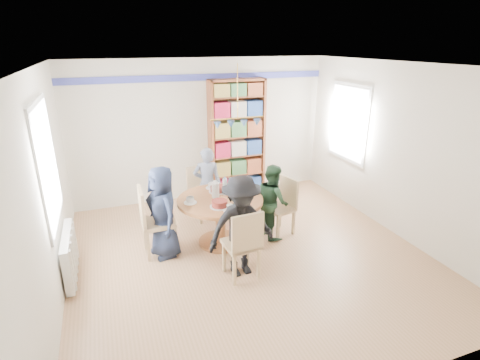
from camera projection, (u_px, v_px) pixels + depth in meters
name	position (u px, v px, depth m)	size (l,w,h in m)	color
ground	(249.00, 255.00, 5.54)	(5.00, 5.00, 0.00)	tan
room_shell	(213.00, 135.00, 5.64)	(5.00, 5.00, 5.00)	white
radiator	(70.00, 255.00, 4.90)	(0.12, 1.00, 0.60)	silver
dining_table	(220.00, 210.00, 5.70)	(1.30, 1.30, 0.75)	brown
chair_left	(152.00, 219.00, 5.39)	(0.46, 0.46, 1.05)	tan
chair_right	(283.00, 203.00, 6.05)	(0.50, 0.50, 0.93)	tan
chair_far	(201.00, 190.00, 6.59)	(0.52, 0.52, 0.94)	tan
chair_near	(244.00, 242.00, 4.82)	(0.46, 0.46, 0.99)	tan
person_left	(163.00, 212.00, 5.34)	(0.67, 0.44, 1.37)	#171F34
person_right	(273.00, 201.00, 5.93)	(0.58, 0.45, 1.20)	black
person_far	(207.00, 184.00, 6.46)	(0.48, 0.31, 1.31)	gray
person_near	(241.00, 227.00, 4.88)	(0.91, 0.52, 1.41)	black
bookshelf	(237.00, 140.00, 7.41)	(1.10, 0.33, 2.32)	brown
tableware	(218.00, 194.00, 5.62)	(1.11, 1.11, 0.29)	white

